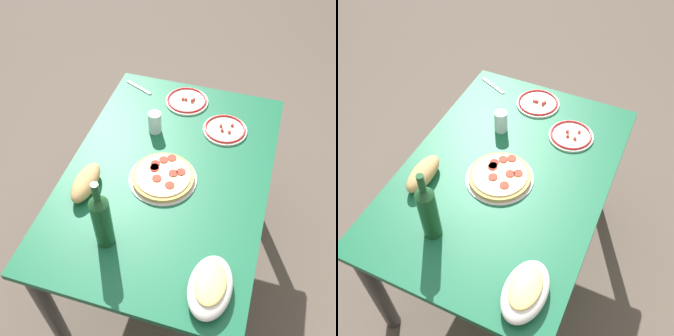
% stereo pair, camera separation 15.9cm
% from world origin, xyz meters
% --- Properties ---
extents(ground_plane, '(8.00, 8.00, 0.00)m').
position_xyz_m(ground_plane, '(0.00, 0.00, 0.00)').
color(ground_plane, brown).
rests_on(ground_plane, ground).
extents(dining_table, '(1.26, 0.86, 0.75)m').
position_xyz_m(dining_table, '(0.00, 0.00, 0.62)').
color(dining_table, '#145938').
rests_on(dining_table, ground).
extents(pepperoni_pizza, '(0.29, 0.29, 0.03)m').
position_xyz_m(pepperoni_pizza, '(-0.04, 0.01, 0.77)').
color(pepperoni_pizza, '#B7B7BC').
rests_on(pepperoni_pizza, dining_table).
extents(baked_pasta_dish, '(0.24, 0.15, 0.08)m').
position_xyz_m(baked_pasta_dish, '(-0.48, -0.29, 0.80)').
color(baked_pasta_dish, white).
rests_on(baked_pasta_dish, dining_table).
extents(wine_bottle, '(0.07, 0.07, 0.33)m').
position_xyz_m(wine_bottle, '(-0.39, 0.13, 0.89)').
color(wine_bottle, '#194723').
rests_on(wine_bottle, dining_table).
extents(water_glass, '(0.06, 0.06, 0.11)m').
position_xyz_m(water_glass, '(0.23, 0.13, 0.81)').
color(water_glass, silver).
rests_on(water_glass, dining_table).
extents(side_plate_near, '(0.21, 0.21, 0.02)m').
position_xyz_m(side_plate_near, '(0.33, -0.18, 0.76)').
color(side_plate_near, white).
rests_on(side_plate_near, dining_table).
extents(side_plate_far, '(0.22, 0.22, 0.02)m').
position_xyz_m(side_plate_far, '(0.48, 0.04, 0.76)').
color(side_plate_far, white).
rests_on(side_plate_far, dining_table).
extents(bread_loaf, '(0.21, 0.09, 0.08)m').
position_xyz_m(bread_loaf, '(-0.18, 0.30, 0.79)').
color(bread_loaf, tan).
rests_on(bread_loaf, dining_table).
extents(fork_left, '(0.09, 0.16, 0.00)m').
position_xyz_m(fork_left, '(0.52, 0.32, 0.76)').
color(fork_left, '#B7B7BC').
rests_on(fork_left, dining_table).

